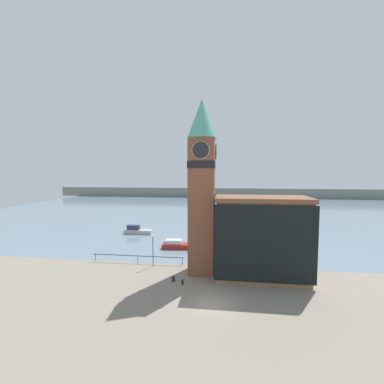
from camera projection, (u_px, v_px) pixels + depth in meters
The scene contains 11 objects.
ground_plane at pixel (211, 305), 25.36m from camera, with size 160.00×160.00×0.00m, color gray.
water at pixel (222, 208), 95.28m from camera, with size 160.00×120.00×0.00m.
far_shoreline at pixel (223, 193), 134.64m from camera, with size 180.00×3.00×5.00m.
pier_railing at pixel (138, 256), 37.07m from camera, with size 13.66×0.08×1.09m.
clock_tower at pixel (202, 182), 32.93m from camera, with size 3.74×3.74×22.36m.
pier_building at pixel (261, 237), 31.67m from camera, with size 11.40×6.00×10.14m.
boat_near at pixel (179, 245), 44.29m from camera, with size 6.21×2.43×1.53m.
boat_far at pixel (137, 231), 54.99m from camera, with size 6.04×1.68×1.84m.
mooring_bollard_near at pixel (183, 281), 30.03m from camera, with size 0.28×0.28×0.64m.
mooring_bollard_far at pixel (173, 278), 30.89m from camera, with size 0.37×0.37×0.65m.
lamp_post at pixel (153, 245), 35.55m from camera, with size 0.32×0.32×4.43m.
Camera 1 is at (1.30, -24.47, 13.09)m, focal length 24.00 mm.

